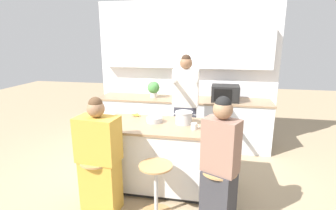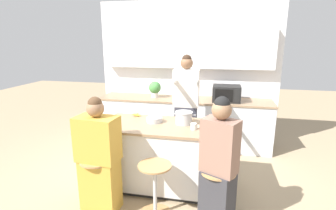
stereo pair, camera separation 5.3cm
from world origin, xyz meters
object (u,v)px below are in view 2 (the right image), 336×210
at_px(bar_stool_rightmost, 217,194).
at_px(banana_bunch, 137,115).
at_px(fruit_bowl, 154,120).
at_px(microwave, 226,93).
at_px(person_seated_near, 219,168).
at_px(person_wrapped_blanket, 99,159).
at_px(kitchen_island, 167,156).
at_px(potted_plant, 155,88).
at_px(coffee_cup_near, 194,126).
at_px(cooking_pot, 184,118).
at_px(bar_stool_leftmost, 98,182).
at_px(bar_stool_center, 155,187).
at_px(person_cooking, 186,112).

bearing_deg(bar_stool_rightmost, banana_bunch, 142.45).
xyz_separation_m(fruit_bowl, microwave, (0.96, 1.43, 0.11)).
bearing_deg(person_seated_near, person_wrapped_blanket, -153.76).
height_order(kitchen_island, potted_plant, potted_plant).
height_order(person_seated_near, fruit_bowl, person_seated_near).
xyz_separation_m(fruit_bowl, potted_plant, (-0.38, 1.47, 0.15)).
bearing_deg(potted_plant, coffee_cup_near, -60.57).
height_order(coffee_cup_near, potted_plant, potted_plant).
bearing_deg(coffee_cup_near, cooking_pot, 128.28).
relative_size(bar_stool_leftmost, bar_stool_rightmost, 1.00).
xyz_separation_m(bar_stool_leftmost, fruit_bowl, (0.51, 0.74, 0.58)).
relative_size(fruit_bowl, potted_plant, 0.70).
bearing_deg(bar_stool_center, kitchen_island, 90.00).
height_order(person_seated_near, potted_plant, person_seated_near).
relative_size(cooking_pot, fruit_bowl, 1.49).
height_order(bar_stool_center, microwave, microwave).
bearing_deg(bar_stool_rightmost, person_seated_near, -81.27).
height_order(kitchen_island, coffee_cup_near, coffee_cup_near).
bearing_deg(person_seated_near, kitchen_island, 163.22).
relative_size(person_cooking, cooking_pot, 5.51).
distance_m(kitchen_island, person_seated_near, 0.98).
xyz_separation_m(kitchen_island, person_cooking, (0.15, 0.71, 0.43)).
distance_m(bar_stool_rightmost, person_cooking, 1.54).
distance_m(person_cooking, microwave, 1.02).
relative_size(person_wrapped_blanket, potted_plant, 4.48).
bearing_deg(coffee_cup_near, person_wrapped_blanket, -152.07).
bearing_deg(banana_bunch, bar_stool_rightmost, -37.55).
bearing_deg(banana_bunch, bar_stool_center, -61.18).
height_order(fruit_bowl, banana_bunch, fruit_bowl).
xyz_separation_m(person_wrapped_blanket, fruit_bowl, (0.48, 0.73, 0.28)).
distance_m(person_cooking, person_seated_near, 1.48).
height_order(person_wrapped_blanket, cooking_pot, person_wrapped_blanket).
bearing_deg(bar_stool_rightmost, fruit_bowl, 141.18).
bearing_deg(person_cooking, banana_bunch, -149.44).
distance_m(kitchen_island, cooking_pot, 0.57).
distance_m(bar_stool_leftmost, potted_plant, 2.33).
xyz_separation_m(person_cooking, person_seated_near, (0.54, -1.36, -0.21)).
bearing_deg(coffee_cup_near, bar_stool_rightmost, -58.13).
relative_size(kitchen_island, bar_stool_center, 2.73).
distance_m(kitchen_island, banana_bunch, 0.76).
relative_size(person_wrapped_blanket, banana_bunch, 9.34).
height_order(bar_stool_leftmost, coffee_cup_near, coffee_cup_near).
bearing_deg(kitchen_island, bar_stool_rightmost, -42.16).
relative_size(person_cooking, person_wrapped_blanket, 1.28).
relative_size(bar_stool_center, fruit_bowl, 2.96).
height_order(person_wrapped_blanket, coffee_cup_near, person_wrapped_blanket).
bearing_deg(bar_stool_center, microwave, 70.27).
distance_m(cooking_pot, fruit_bowl, 0.40).
bearing_deg(banana_bunch, cooking_pot, -16.02).
relative_size(cooking_pot, coffee_cup_near, 2.94).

